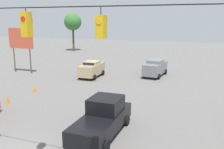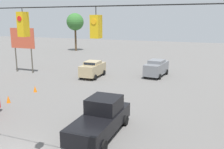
% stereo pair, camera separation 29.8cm
% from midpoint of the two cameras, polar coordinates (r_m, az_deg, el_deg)
% --- Properties ---
extents(pickup_truck_black_crossing_near, '(2.26, 5.55, 2.12)m').
position_cam_midpoint_polar(pickup_truck_black_crossing_near, '(15.16, -1.93, -9.90)').
color(pickup_truck_black_crossing_near, black).
rests_on(pickup_truck_black_crossing_near, ground_plane).
extents(sedan_grey_oncoming_deep, '(2.36, 4.70, 1.99)m').
position_cam_midpoint_polar(sedan_grey_oncoming_deep, '(30.52, 10.38, 1.53)').
color(sedan_grey_oncoming_deep, slate).
rests_on(sedan_grey_oncoming_deep, ground_plane).
extents(sedan_tan_withflow_far, '(2.12, 4.19, 1.92)m').
position_cam_midpoint_polar(sedan_tan_withflow_far, '(29.65, -4.14, 1.32)').
color(sedan_tan_withflow_far, tan).
rests_on(sedan_tan_withflow_far, ground_plane).
extents(traffic_cone_second, '(0.32, 0.32, 0.62)m').
position_cam_midpoint_polar(traffic_cone_second, '(22.31, -22.26, -5.23)').
color(traffic_cone_second, orange).
rests_on(traffic_cone_second, ground_plane).
extents(traffic_cone_third, '(0.32, 0.32, 0.62)m').
position_cam_midpoint_polar(traffic_cone_third, '(24.68, -16.85, -3.16)').
color(traffic_cone_third, orange).
rests_on(traffic_cone_third, ground_plane).
extents(roadside_billboard, '(3.64, 0.16, 5.68)m').
position_cam_midpoint_polar(roadside_billboard, '(33.81, -19.54, 7.23)').
color(roadside_billboard, '#4C473D').
rests_on(roadside_billboard, ground_plane).
extents(tree_horizon_left, '(3.65, 3.65, 8.02)m').
position_cam_midpoint_polar(tree_horizon_left, '(54.89, -8.27, 11.77)').
color(tree_horizon_left, '#4C3823').
rests_on(tree_horizon_left, ground_plane).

